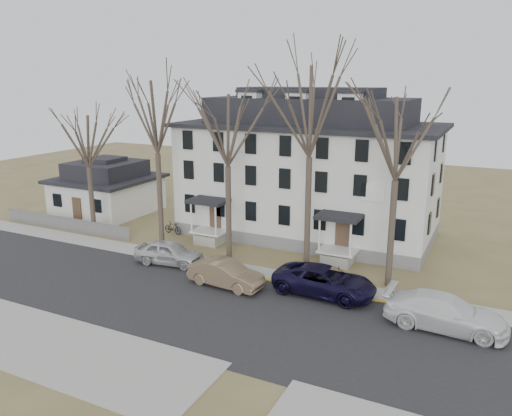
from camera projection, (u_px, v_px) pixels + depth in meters
The scene contains 19 objects.
ground at pixel (222, 331), 25.86m from camera, with size 120.00×120.00×0.00m, color olive.
main_road at pixel (240, 315), 27.60m from camera, with size 120.00×10.00×0.04m, color #27272A.
far_sidewalk at pixel (282, 278), 32.81m from camera, with size 120.00×2.00×0.08m, color #A09F97.
near_sidewalk_left at pixel (33, 340), 24.92m from camera, with size 20.00×5.00×0.08m, color #A09F97.
yellow_curb at pixel (353, 297), 29.90m from camera, with size 14.00×0.25×0.06m, color gold.
boarding_house at pixel (308, 171), 40.97m from camera, with size 20.80×12.36×12.05m.
small_house at pixel (107, 189), 48.58m from camera, with size 8.70×8.70×5.00m.
fence at pixel (66, 230), 43.07m from camera, with size 14.00×0.06×1.20m, color gray.
tree_far_left at pixel (156, 112), 36.48m from camera, with size 8.40×8.40×13.72m.
tree_mid_left at pixel (227, 125), 34.10m from camera, with size 7.80×7.80×12.74m.
tree_center at pixel (311, 105), 31.17m from camera, with size 9.00×9.00×14.70m.
tree_mid_right at pixel (399, 133), 29.20m from camera, with size 7.80×7.80×12.74m.
tree_bungalow at pixel (86, 138), 40.02m from camera, with size 6.60×6.60×10.78m.
car_silver at pixel (169, 253), 35.00m from camera, with size 1.97×4.89×1.67m, color silver.
car_tan at pixel (226, 274), 31.23m from camera, with size 1.72×4.94×1.63m, color #7A644A.
car_navy at pixel (324, 281), 30.01m from camera, with size 2.85×6.19×1.72m, color black.
car_white at pixel (445, 313), 25.88m from camera, with size 2.52×6.19×1.80m, color white.
bicycle_left at pixel (203, 240), 39.20m from camera, with size 0.58×1.66×0.87m, color black.
bicycle_right at pixel (173, 228), 41.89m from camera, with size 0.49×1.74×1.05m, color black.
Camera 1 is at (11.93, -20.25, 12.66)m, focal length 35.00 mm.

